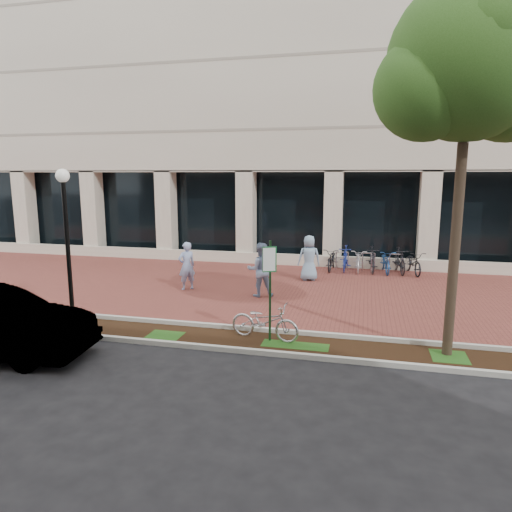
% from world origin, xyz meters
% --- Properties ---
extents(ground, '(120.00, 120.00, 0.00)m').
position_xyz_m(ground, '(0.00, 0.00, 0.00)').
color(ground, black).
rests_on(ground, ground).
extents(brick_plaza, '(40.00, 9.00, 0.01)m').
position_xyz_m(brick_plaza, '(0.00, 0.00, 0.01)').
color(brick_plaza, brown).
rests_on(brick_plaza, ground).
extents(planting_strip, '(40.00, 1.50, 0.01)m').
position_xyz_m(planting_strip, '(0.00, -5.25, 0.01)').
color(planting_strip, black).
rests_on(planting_strip, ground).
extents(curb_plaza_side, '(40.00, 0.12, 0.12)m').
position_xyz_m(curb_plaza_side, '(0.00, -4.50, 0.06)').
color(curb_plaza_side, '#B9B9AE').
rests_on(curb_plaza_side, ground).
extents(curb_street_side, '(40.00, 0.12, 0.12)m').
position_xyz_m(curb_street_side, '(0.00, -6.00, 0.06)').
color(curb_street_side, '#B9B9AE').
rests_on(curb_street_side, ground).
extents(near_office_building, '(40.00, 12.12, 16.00)m').
position_xyz_m(near_office_building, '(0.00, 10.47, 10.05)').
color(near_office_building, beige).
rests_on(near_office_building, ground).
extents(parking_sign, '(0.34, 0.07, 2.50)m').
position_xyz_m(parking_sign, '(1.22, -5.11, 1.59)').
color(parking_sign, '#133518').
rests_on(parking_sign, ground).
extents(lamppost, '(0.36, 0.36, 4.20)m').
position_xyz_m(lamppost, '(-4.44, -4.89, 2.37)').
color(lamppost, black).
rests_on(lamppost, ground).
extents(street_tree, '(3.97, 3.31, 8.02)m').
position_xyz_m(street_tree, '(5.38, -4.96, 6.14)').
color(street_tree, '#4A362A').
rests_on(street_tree, ground).
extents(locked_bicycle, '(1.86, 0.93, 0.94)m').
position_xyz_m(locked_bicycle, '(1.08, -5.02, 0.47)').
color(locked_bicycle, '#BCBCC0').
rests_on(locked_bicycle, ground).
extents(pedestrian_left, '(0.74, 0.73, 1.72)m').
position_xyz_m(pedestrian_left, '(-2.69, -0.77, 0.86)').
color(pedestrian_left, '#90A7D8').
rests_on(pedestrian_left, ground).
extents(pedestrian_mid, '(1.06, 0.93, 1.82)m').
position_xyz_m(pedestrian_mid, '(0.05, -1.06, 0.91)').
color(pedestrian_mid, '#7C95B9').
rests_on(pedestrian_mid, ground).
extents(pedestrian_right, '(0.98, 0.78, 1.76)m').
position_xyz_m(pedestrian_right, '(1.35, 1.68, 0.88)').
color(pedestrian_right, '#7FA1BD').
rests_on(pedestrian_right, ground).
extents(bollard, '(0.12, 0.12, 0.85)m').
position_xyz_m(bollard, '(3.74, 3.52, 0.43)').
color(bollard, '#B3B3B7').
rests_on(bollard, ground).
extents(bike_rack_cluster, '(4.21, 1.92, 1.06)m').
position_xyz_m(bike_rack_cluster, '(3.74, 3.83, 0.50)').
color(bike_rack_cluster, black).
rests_on(bike_rack_cluster, ground).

